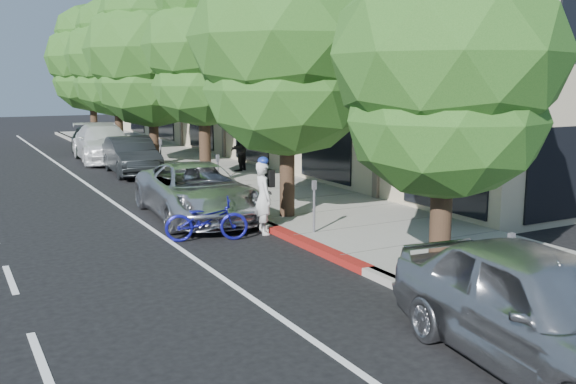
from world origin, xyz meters
TOP-DOWN VIEW (x-y plane):
  - ground at (0.00, 0.00)m, footprint 120.00×120.00m
  - sidewalk at (2.30, 8.00)m, footprint 4.60×56.00m
  - curb at (0.00, 8.00)m, footprint 0.30×56.00m
  - curb_red_segment at (0.00, 1.00)m, footprint 0.32×4.00m
  - storefront_building at (9.60, 18.00)m, footprint 10.00×36.00m
  - street_tree_0 at (0.90, -2.00)m, footprint 4.30×4.30m
  - street_tree_1 at (0.90, 4.00)m, footprint 5.17×5.17m
  - street_tree_2 at (0.90, 10.00)m, footprint 4.15×4.15m
  - street_tree_3 at (0.90, 16.00)m, footprint 5.59×5.59m
  - street_tree_4 at (0.90, 22.00)m, footprint 5.03×5.03m
  - street_tree_5 at (0.90, 28.00)m, footprint 5.21×5.21m
  - cyclist at (-0.30, 3.00)m, footprint 0.51×0.71m
  - bicycle at (-1.80, 3.00)m, footprint 2.06×1.28m
  - silver_suv at (-1.10, 5.50)m, footprint 2.85×5.55m
  - dark_sedan at (-0.50, 14.50)m, footprint 1.85×4.63m
  - white_pickup at (-0.50, 19.42)m, footprint 2.73×5.96m
  - dark_suv_far at (-0.50, 22.15)m, footprint 2.27×4.60m
  - near_car_a at (-0.50, -5.50)m, footprint 2.61×5.10m
  - pedestrian at (3.22, 12.43)m, footprint 1.10×1.09m

SIDE VIEW (x-z plane):
  - ground at x=0.00m, z-range 0.00..0.00m
  - sidewalk at x=2.30m, z-range 0.00..0.15m
  - curb at x=0.00m, z-range 0.00..0.15m
  - curb_red_segment at x=0.00m, z-range 0.00..0.15m
  - bicycle at x=-1.80m, z-range 0.00..1.02m
  - silver_suv at x=-1.10m, z-range 0.00..1.50m
  - dark_sedan at x=-0.50m, z-range 0.00..1.50m
  - dark_suv_far at x=-0.50m, z-range 0.00..1.51m
  - near_car_a at x=-0.50m, z-range 0.00..1.66m
  - white_pickup at x=-0.50m, z-range 0.00..1.69m
  - cyclist at x=-0.30m, z-range 0.00..1.80m
  - pedestrian at x=3.22m, z-range 0.15..1.94m
  - storefront_building at x=9.60m, z-range 0.00..7.00m
  - street_tree_0 at x=0.90m, z-range 0.74..7.44m
  - street_tree_1 at x=0.90m, z-range 0.82..8.59m
  - street_tree_2 at x=0.90m, z-range 0.99..8.55m
  - street_tree_4 at x=0.90m, z-range 0.88..8.77m
  - street_tree_3 at x=0.90m, z-range 0.82..8.94m
  - street_tree_5 at x=0.90m, z-range 0.88..8.94m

